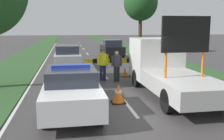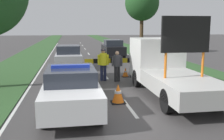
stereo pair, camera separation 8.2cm
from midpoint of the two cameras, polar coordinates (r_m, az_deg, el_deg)
The scene contains 14 objects.
ground_plane at distance 9.00m, azimuth 4.63°, elevation -8.90°, with size 160.00×160.00×0.00m, color #3D3A3A.
lane_markings at distance 21.18m, azimuth -3.63°, elevation 1.76°, with size 7.97×52.32×0.01m.
grass_verge_left at distance 28.66m, azimuth -16.69°, elevation 3.41°, with size 3.42×120.00×0.03m.
grass_verge_right at distance 29.49m, azimuth 6.08°, elevation 3.91°, with size 3.42×120.00×0.03m.
police_car at distance 8.98m, azimuth -8.64°, elevation -3.90°, with size 1.80×4.88×1.59m.
work_truck at distance 11.43m, azimuth 11.82°, elevation 0.54°, with size 2.09×6.14×3.19m.
road_barrier at distance 14.36m, azimuth -0.18°, elevation 1.74°, with size 2.83×0.08×1.10m.
police_officer at distance 13.74m, azimuth -1.75°, elevation 1.76°, with size 0.60×0.38×1.67m.
pedestrian_civilian at distance 13.57m, azimuth 1.30°, elevation 1.39°, with size 0.57×0.36×1.58m.
traffic_cone_near_police at distance 9.83m, azimuth 1.56°, elevation -5.11°, with size 0.53×0.53×0.73m.
traffic_cone_centre_front at distance 14.93m, azimuth 3.09°, elevation -0.47°, with size 0.38×0.38×0.53m.
queued_car_sedan_silver at distance 18.52m, azimuth -9.32°, elevation 3.01°, with size 1.73×4.21×1.55m.
queued_car_sedan_black at distance 24.01m, azimuth 0.33°, elevation 4.70°, with size 1.71×3.92×1.65m.
roadside_tree_near_right at distance 28.56m, azimuth 6.63°, elevation 14.25°, with size 3.58×3.58×7.17m.
Camera 2 is at (-2.06, -8.29, 2.83)m, focal length 42.00 mm.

